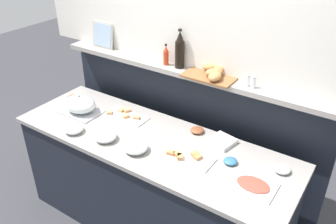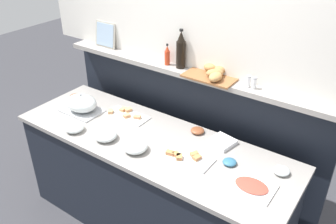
# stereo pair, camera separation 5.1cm
# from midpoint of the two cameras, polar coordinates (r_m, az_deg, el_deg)

# --- Properties ---
(ground_plane) EXTENTS (12.00, 12.00, 0.00)m
(ground_plane) POSITION_cam_midpoint_polar(r_m,az_deg,el_deg) (3.64, 3.82, -11.79)
(ground_plane) COLOR #38383D
(buffet_counter) EXTENTS (2.24, 0.74, 0.91)m
(buffet_counter) POSITION_cam_midpoint_polar(r_m,az_deg,el_deg) (2.97, -2.10, -11.60)
(buffet_counter) COLOR black
(buffet_counter) RESTS_ON ground_plane
(back_ledge_unit) EXTENTS (2.43, 0.22, 1.30)m
(back_ledge_unit) POSITION_cam_midpoint_polar(r_m,az_deg,el_deg) (3.19, 3.74, -3.10)
(back_ledge_unit) COLOR black
(back_ledge_unit) RESTS_ON ground_plane
(sandwich_platter_side) EXTENTS (0.34, 0.18, 0.04)m
(sandwich_platter_side) POSITION_cam_midpoint_polar(r_m,az_deg,el_deg) (2.49, 3.70, -7.23)
(sandwich_platter_side) COLOR silver
(sandwich_platter_side) RESTS_ON buffet_counter
(sandwich_platter_front) EXTENTS (0.37, 0.17, 0.04)m
(sandwich_platter_front) POSITION_cam_midpoint_polar(r_m,az_deg,el_deg) (2.99, -6.15, -0.44)
(sandwich_platter_front) COLOR white
(sandwich_platter_front) RESTS_ON buffet_counter
(cold_cuts_platter) EXTENTS (0.28, 0.21, 0.02)m
(cold_cuts_platter) POSITION_cam_midpoint_polar(r_m,az_deg,el_deg) (2.32, 13.91, -11.52)
(cold_cuts_platter) COLOR white
(cold_cuts_platter) RESTS_ON buffet_counter
(serving_cloche) EXTENTS (0.34, 0.24, 0.17)m
(serving_cloche) POSITION_cam_midpoint_polar(r_m,az_deg,el_deg) (3.09, -13.24, 1.31)
(serving_cloche) COLOR #B7BABF
(serving_cloche) RESTS_ON buffet_counter
(glass_bowl_large) EXTENTS (0.11, 0.11, 0.04)m
(glass_bowl_large) POSITION_cam_midpoint_polar(r_m,az_deg,el_deg) (2.48, 18.34, -8.98)
(glass_bowl_large) COLOR silver
(glass_bowl_large) RESTS_ON buffet_counter
(glass_bowl_medium) EXTENTS (0.17, 0.17, 0.07)m
(glass_bowl_medium) POSITION_cam_midpoint_polar(r_m,az_deg,el_deg) (2.71, -9.46, -3.78)
(glass_bowl_medium) COLOR silver
(glass_bowl_medium) RESTS_ON buffet_counter
(glass_bowl_small) EXTENTS (0.18, 0.18, 0.07)m
(glass_bowl_small) POSITION_cam_midpoint_polar(r_m,az_deg,el_deg) (2.56, -4.70, -5.62)
(glass_bowl_small) COLOR silver
(glass_bowl_small) RESTS_ON buffet_counter
(glass_bowl_extra) EXTENTS (0.15, 0.15, 0.06)m
(glass_bowl_extra) POSITION_cam_midpoint_polar(r_m,az_deg,el_deg) (2.85, -14.31, -2.51)
(glass_bowl_extra) COLOR silver
(glass_bowl_extra) RESTS_ON buffet_counter
(condiment_bowl_teal) EXTENTS (0.11, 0.11, 0.04)m
(condiment_bowl_teal) POSITION_cam_midpoint_polar(r_m,az_deg,el_deg) (2.76, 5.29, -2.99)
(condiment_bowl_teal) COLOR brown
(condiment_bowl_teal) RESTS_ON buffet_counter
(condiment_bowl_red) EXTENTS (0.10, 0.10, 0.03)m
(condiment_bowl_red) POSITION_cam_midpoint_polar(r_m,az_deg,el_deg) (2.47, 10.47, -7.91)
(condiment_bowl_red) COLOR teal
(condiment_bowl_red) RESTS_ON buffet_counter
(condiment_bowl_dark) EXTENTS (0.11, 0.11, 0.04)m
(condiment_bowl_dark) POSITION_cam_midpoint_polar(r_m,az_deg,el_deg) (3.35, -14.24, 2.43)
(condiment_bowl_dark) COLOR brown
(condiment_bowl_dark) RESTS_ON buffet_counter
(napkin_stack) EXTENTS (0.20, 0.20, 0.03)m
(napkin_stack) POSITION_cam_midpoint_polar(r_m,az_deg,el_deg) (2.66, 9.19, -4.77)
(napkin_stack) COLOR white
(napkin_stack) RESTS_ON buffet_counter
(hot_sauce_bottle) EXTENTS (0.04, 0.04, 0.18)m
(hot_sauce_bottle) POSITION_cam_midpoint_polar(r_m,az_deg,el_deg) (2.91, 0.39, 9.05)
(hot_sauce_bottle) COLOR red
(hot_sauce_bottle) RESTS_ON back_ledge_unit
(wine_bottle_dark) EXTENTS (0.08, 0.08, 0.32)m
(wine_bottle_dark) POSITION_cam_midpoint_polar(r_m,az_deg,el_deg) (2.83, 2.62, 9.83)
(wine_bottle_dark) COLOR black
(wine_bottle_dark) RESTS_ON back_ledge_unit
(salt_shaker) EXTENTS (0.03, 0.03, 0.09)m
(salt_shaker) POSITION_cam_midpoint_polar(r_m,az_deg,el_deg) (2.61, 13.34, 4.80)
(salt_shaker) COLOR white
(salt_shaker) RESTS_ON back_ledge_unit
(pepper_shaker) EXTENTS (0.03, 0.03, 0.09)m
(pepper_shaker) POSITION_cam_midpoint_polar(r_m,az_deg,el_deg) (2.59, 14.23, 4.54)
(pepper_shaker) COLOR white
(pepper_shaker) RESTS_ON back_ledge_unit
(bread_basket) EXTENTS (0.40, 0.31, 0.08)m
(bread_basket) POSITION_cam_midpoint_polar(r_m,az_deg,el_deg) (2.74, 7.96, 6.43)
(bread_basket) COLOR brown
(bread_basket) RESTS_ON back_ledge_unit
(framed_picture) EXTENTS (0.23, 0.05, 0.23)m
(framed_picture) POSITION_cam_midpoint_polar(r_m,az_deg,el_deg) (3.35, -9.61, 12.15)
(framed_picture) COLOR #B2AD9E
(framed_picture) RESTS_ON back_ledge_unit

